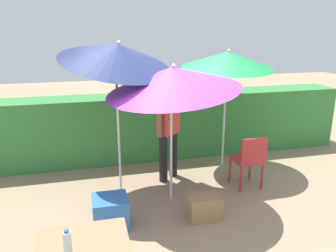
% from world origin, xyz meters
% --- Properties ---
extents(ground_plane, '(24.00, 24.00, 0.00)m').
position_xyz_m(ground_plane, '(0.00, 0.00, 0.00)').
color(ground_plane, '#9E8466').
extents(hedge_row, '(8.00, 0.70, 1.27)m').
position_xyz_m(hedge_row, '(0.00, 1.89, 0.63)').
color(hedge_row, '#38843D').
rests_on(hedge_row, ground_plane).
extents(umbrella_rainbow, '(1.63, 1.64, 2.19)m').
position_xyz_m(umbrella_rainbow, '(1.28, 1.11, 1.97)').
color(umbrella_rainbow, silver).
rests_on(umbrella_rainbow, ground_plane).
extents(umbrella_orange, '(1.73, 1.69, 2.60)m').
position_xyz_m(umbrella_orange, '(-0.69, 0.53, 2.16)').
color(umbrella_orange, silver).
rests_on(umbrella_orange, ground_plane).
extents(umbrella_yellow, '(1.93, 1.91, 2.18)m').
position_xyz_m(umbrella_yellow, '(-0.00, 0.05, 1.85)').
color(umbrella_yellow, silver).
rests_on(umbrella_yellow, ground_plane).
extents(person_vendor, '(0.49, 0.41, 1.88)m').
position_xyz_m(person_vendor, '(0.13, 0.79, 0.93)').
color(person_vendor, black).
rests_on(person_vendor, ground_plane).
extents(chair_plastic, '(0.46, 0.46, 0.89)m').
position_xyz_m(chair_plastic, '(1.30, 0.14, 0.51)').
color(chair_plastic, '#B72D2D').
rests_on(chair_plastic, ground_plane).
extents(cooler_box, '(0.46, 0.43, 0.41)m').
position_xyz_m(cooler_box, '(-0.97, -0.44, 0.21)').
color(cooler_box, '#2D6BB7').
rests_on(cooler_box, ground_plane).
extents(crate_cardboard, '(0.45, 0.28, 0.33)m').
position_xyz_m(crate_cardboard, '(0.29, -0.57, 0.17)').
color(crate_cardboard, '#9E7A4C').
rests_on(crate_cardboard, ground_plane).
extents(folding_table, '(0.80, 0.60, 0.75)m').
position_xyz_m(folding_table, '(-1.30, -1.79, 0.65)').
color(folding_table, '#4C4C51').
rests_on(folding_table, ground_plane).
extents(bottle_water, '(0.07, 0.07, 0.24)m').
position_xyz_m(bottle_water, '(-1.41, -1.95, 0.86)').
color(bottle_water, silver).
rests_on(bottle_water, folding_table).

